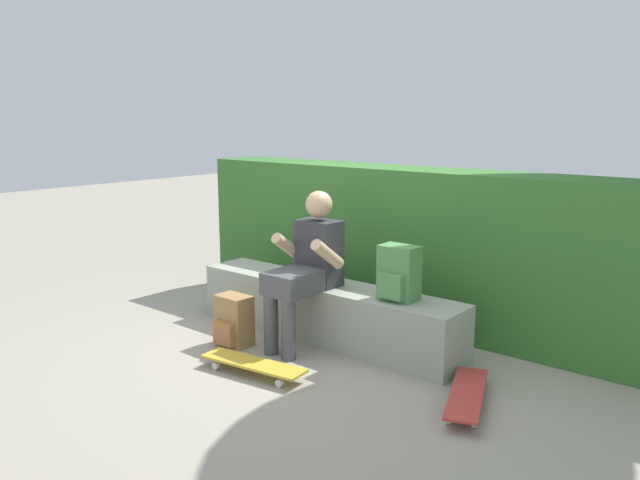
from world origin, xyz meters
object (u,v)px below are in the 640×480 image
(skateboard_near_person, at_px, (253,364))
(skateboard_beside_bench, at_px, (467,394))
(backpack_on_bench, at_px, (398,274))
(backpack_on_ground, at_px, (234,321))
(bench_main, at_px, (326,311))
(person_skater, at_px, (307,264))

(skateboard_near_person, distance_m, skateboard_beside_bench, 1.47)
(skateboard_near_person, bearing_deg, skateboard_beside_bench, 20.41)
(skateboard_beside_bench, relative_size, backpack_on_bench, 2.05)
(skateboard_beside_bench, xyz_separation_m, backpack_on_ground, (-1.91, -0.20, 0.12))
(bench_main, bearing_deg, skateboard_beside_bench, -14.61)
(skateboard_near_person, relative_size, backpack_on_bench, 2.05)
(bench_main, distance_m, person_skater, 0.48)
(backpack_on_ground, bearing_deg, bench_main, 51.20)
(bench_main, distance_m, skateboard_beside_bench, 1.51)
(person_skater, distance_m, backpack_on_bench, 0.73)
(bench_main, distance_m, backpack_on_bench, 0.81)
(person_skater, distance_m, skateboard_beside_bench, 1.58)
(backpack_on_bench, distance_m, backpack_on_ground, 1.37)
(bench_main, xyz_separation_m, skateboard_near_person, (0.07, -0.89, -0.16))
(bench_main, height_order, person_skater, person_skater)
(bench_main, bearing_deg, skateboard_near_person, -85.29)
(skateboard_beside_bench, distance_m, backpack_on_ground, 1.93)
(bench_main, xyz_separation_m, person_skater, (-0.01, -0.21, 0.43))
(person_skater, xyz_separation_m, skateboard_beside_bench, (1.46, -0.17, -0.58))
(person_skater, xyz_separation_m, backpack_on_bench, (0.70, 0.20, -0.00))
(skateboard_beside_bench, xyz_separation_m, backpack_on_bench, (-0.76, 0.37, 0.58))
(skateboard_near_person, bearing_deg, bench_main, 94.71)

